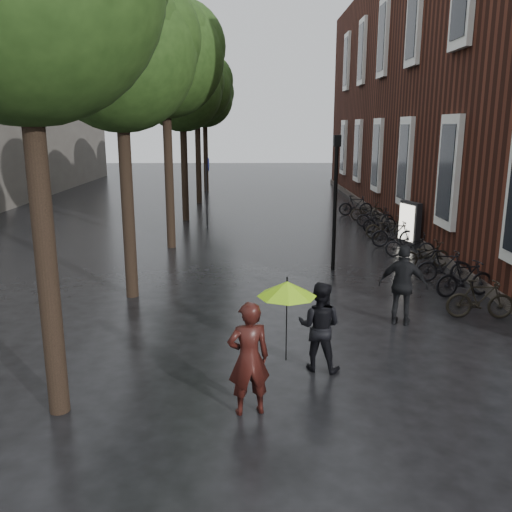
{
  "coord_description": "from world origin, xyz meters",
  "views": [
    {
      "loc": [
        -0.94,
        -6.89,
        4.45
      ],
      "look_at": [
        -0.81,
        5.42,
        1.48
      ],
      "focal_mm": 38.0,
      "sensor_mm": 36.0,
      "label": 1
    }
  ],
  "objects_px": {
    "person_black": "(319,326)",
    "lamp_post": "(336,190)",
    "ad_lightbox": "(410,224)",
    "parked_bicycles": "(397,234)",
    "pedestrian_walking": "(403,285)",
    "person_burgundy": "(249,358)"
  },
  "relations": [
    {
      "from": "person_black",
      "to": "lamp_post",
      "type": "xyz_separation_m",
      "value": [
        1.34,
        7.14,
        1.69
      ]
    },
    {
      "from": "lamp_post",
      "to": "pedestrian_walking",
      "type": "bearing_deg",
      "value": -79.92
    },
    {
      "from": "person_black",
      "to": "parked_bicycles",
      "type": "height_order",
      "value": "person_black"
    },
    {
      "from": "parked_bicycles",
      "to": "person_black",
      "type": "bearing_deg",
      "value": -111.94
    },
    {
      "from": "pedestrian_walking",
      "to": "person_black",
      "type": "bearing_deg",
      "value": 67.85
    },
    {
      "from": "person_burgundy",
      "to": "pedestrian_walking",
      "type": "height_order",
      "value": "pedestrian_walking"
    },
    {
      "from": "pedestrian_walking",
      "to": "parked_bicycles",
      "type": "distance_m",
      "value": 8.53
    },
    {
      "from": "person_black",
      "to": "pedestrian_walking",
      "type": "xyz_separation_m",
      "value": [
        2.19,
        2.34,
        0.08
      ]
    },
    {
      "from": "ad_lightbox",
      "to": "lamp_post",
      "type": "bearing_deg",
      "value": -151.35
    },
    {
      "from": "person_burgundy",
      "to": "ad_lightbox",
      "type": "distance_m",
      "value": 13.67
    },
    {
      "from": "ad_lightbox",
      "to": "parked_bicycles",
      "type": "bearing_deg",
      "value": 171.57
    },
    {
      "from": "person_burgundy",
      "to": "lamp_post",
      "type": "distance_m",
      "value": 9.25
    },
    {
      "from": "pedestrian_walking",
      "to": "lamp_post",
      "type": "height_order",
      "value": "lamp_post"
    },
    {
      "from": "pedestrian_walking",
      "to": "lamp_post",
      "type": "xyz_separation_m",
      "value": [
        -0.85,
        4.8,
        1.61
      ]
    },
    {
      "from": "person_burgundy",
      "to": "parked_bicycles",
      "type": "height_order",
      "value": "person_burgundy"
    },
    {
      "from": "pedestrian_walking",
      "to": "lamp_post",
      "type": "relative_size",
      "value": 0.45
    },
    {
      "from": "lamp_post",
      "to": "ad_lightbox",
      "type": "bearing_deg",
      "value": 46.09
    },
    {
      "from": "pedestrian_walking",
      "to": "ad_lightbox",
      "type": "bearing_deg",
      "value": -85.99
    },
    {
      "from": "person_black",
      "to": "lamp_post",
      "type": "distance_m",
      "value": 7.46
    },
    {
      "from": "pedestrian_walking",
      "to": "lamp_post",
      "type": "bearing_deg",
      "value": -58.91
    },
    {
      "from": "person_burgundy",
      "to": "pedestrian_walking",
      "type": "distance_m",
      "value": 5.25
    },
    {
      "from": "ad_lightbox",
      "to": "lamp_post",
      "type": "distance_m",
      "value": 5.19
    }
  ]
}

